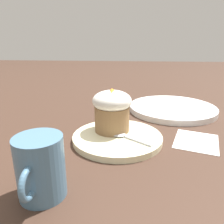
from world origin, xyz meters
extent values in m
plane|color=#3D281E|center=(0.00, 0.00, 0.00)|extent=(4.00, 4.00, 0.00)
cylinder|color=beige|center=(0.00, 0.00, 0.01)|extent=(0.21, 0.21, 0.01)
cylinder|color=olive|center=(-0.03, -0.01, 0.04)|extent=(0.08, 0.08, 0.06)
ellipsoid|color=white|center=(-0.03, -0.01, 0.09)|extent=(0.09, 0.09, 0.05)
cone|color=orange|center=(-0.02, -0.01, 0.11)|extent=(0.02, 0.01, 0.01)
sphere|color=green|center=(-0.03, -0.01, 0.11)|extent=(0.01, 0.01, 0.01)
cube|color=#B7B7BC|center=(0.03, 0.04, 0.02)|extent=(0.05, 0.07, 0.00)
ellipsoid|color=#B7B7BC|center=(0.00, 0.00, 0.02)|extent=(0.05, 0.05, 0.01)
cylinder|color=teal|center=(0.20, -0.10, 0.05)|extent=(0.07, 0.07, 0.10)
torus|color=teal|center=(0.24, -0.10, 0.05)|extent=(0.05, 0.01, 0.05)
cylinder|color=white|center=(-0.24, 0.17, 0.01)|extent=(0.28, 0.28, 0.02)
cube|color=white|center=(-0.01, 0.18, 0.00)|extent=(0.13, 0.12, 0.00)
camera|label=1|loc=(0.46, 0.03, 0.22)|focal=35.00mm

